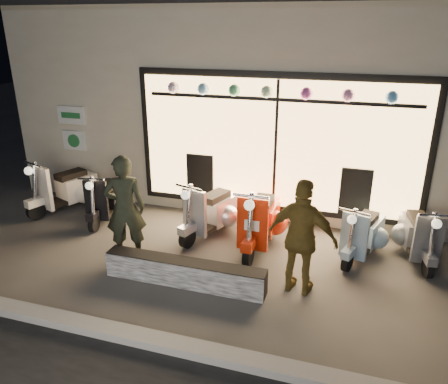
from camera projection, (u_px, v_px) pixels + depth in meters
The scene contains 12 objects.
ground at pixel (201, 263), 7.14m from camera, with size 40.00×40.00×0.00m, color #383533.
kerb at pixel (144, 339), 5.34m from camera, with size 40.00×0.25×0.12m, color slate.
shop_building at pixel (269, 91), 10.82m from camera, with size 10.20×6.23×4.20m.
graffiti_barrier at pixel (185, 272), 6.50m from camera, with size 2.47×0.28×0.40m, color black.
scooter_silver at pixel (214, 210), 8.08m from camera, with size 0.78×1.49×1.07m.
scooter_red at pixel (261, 219), 7.66m from camera, with size 0.51×1.58×1.14m.
scooter_black at pixel (108, 198), 8.75m from camera, with size 0.58×1.40×0.99m.
scooter_cream at pixel (70, 188), 9.15m from camera, with size 0.86×1.53×1.11m.
scooter_blue at pixel (364, 233), 7.32m from camera, with size 0.71×1.34×0.96m.
scooter_grey at pixel (417, 233), 7.27m from camera, with size 0.59×1.38×0.98m.
man at pixel (125, 208), 7.00m from camera, with size 0.65×0.43×1.78m, color black.
woman at pixel (302, 238), 6.10m from camera, with size 1.01×0.42×1.72m, color brown.
Camera 1 is at (2.22, -5.84, 3.67)m, focal length 35.00 mm.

